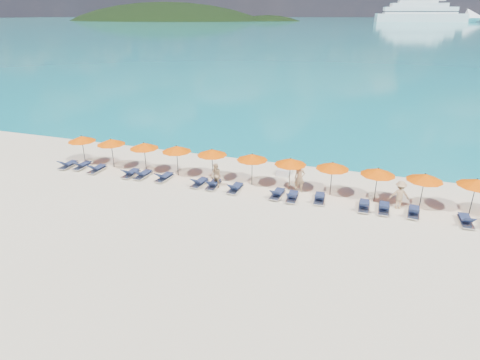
% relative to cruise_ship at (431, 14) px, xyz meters
% --- Properties ---
extents(ground, '(1400.00, 1400.00, 0.00)m').
position_rel_cruise_ship_xyz_m(ground, '(-56.94, -557.84, -9.20)').
color(ground, beige).
extents(sea, '(1600.00, 1300.00, 0.01)m').
position_rel_cruise_ship_xyz_m(sea, '(-56.94, 102.16, -9.20)').
color(sea, '#1FA9B2').
rests_on(sea, ground).
extents(headland_main, '(374.00, 242.00, 126.50)m').
position_rel_cruise_ship_xyz_m(headland_main, '(-356.94, -17.84, -47.20)').
color(headland_main, black).
rests_on(headland_main, ground).
extents(headland_small, '(162.00, 126.00, 85.50)m').
position_rel_cruise_ship_xyz_m(headland_small, '(-206.94, 2.16, -44.20)').
color(headland_small, black).
rests_on(headland_small, ground).
extents(cruise_ship, '(128.51, 44.75, 35.36)m').
position_rel_cruise_ship_xyz_m(cruise_ship, '(0.00, 0.00, 0.00)').
color(cruise_ship, white).
rests_on(cruise_ship, ground).
extents(jetski, '(0.97, 2.19, 0.76)m').
position_rel_cruise_ship_xyz_m(jetski, '(-55.13, -549.65, -8.89)').
color(jetski, silver).
rests_on(jetski, ground).
extents(beachgoer_a, '(0.80, 0.65, 1.91)m').
position_rel_cruise_ship_xyz_m(beachgoer_a, '(-53.56, -552.71, -8.25)').
color(beachgoer_a, tan).
rests_on(beachgoer_a, ground).
extents(beachgoer_b, '(0.93, 0.73, 1.67)m').
position_rel_cruise_ship_xyz_m(beachgoer_b, '(-58.99, -553.82, -8.37)').
color(beachgoer_b, tan).
rests_on(beachgoer_b, ground).
extents(beachgoer_c, '(1.21, 0.70, 1.76)m').
position_rel_cruise_ship_xyz_m(beachgoer_c, '(-47.42, -553.22, -8.32)').
color(beachgoer_c, tan).
rests_on(beachgoer_c, ground).
extents(umbrella_0, '(2.10, 2.10, 2.28)m').
position_rel_cruise_ship_xyz_m(umbrella_0, '(-70.45, -552.84, -7.18)').
color(umbrella_0, black).
rests_on(umbrella_0, ground).
extents(umbrella_1, '(2.10, 2.10, 2.28)m').
position_rel_cruise_ship_xyz_m(umbrella_1, '(-67.84, -552.78, -7.18)').
color(umbrella_1, black).
rests_on(umbrella_1, ground).
extents(umbrella_2, '(2.10, 2.10, 2.28)m').
position_rel_cruise_ship_xyz_m(umbrella_2, '(-65.00, -552.82, -7.18)').
color(umbrella_2, black).
rests_on(umbrella_2, ground).
extents(umbrella_3, '(2.10, 2.10, 2.28)m').
position_rel_cruise_ship_xyz_m(umbrella_3, '(-62.43, -552.70, -7.18)').
color(umbrella_3, black).
rests_on(umbrella_3, ground).
extents(umbrella_4, '(2.10, 2.10, 2.28)m').
position_rel_cruise_ship_xyz_m(umbrella_4, '(-59.77, -552.58, -7.18)').
color(umbrella_4, black).
rests_on(umbrella_4, ground).
extents(umbrella_5, '(2.10, 2.10, 2.28)m').
position_rel_cruise_ship_xyz_m(umbrella_5, '(-56.83, -552.64, -7.18)').
color(umbrella_5, black).
rests_on(umbrella_5, ground).
extents(umbrella_6, '(2.10, 2.10, 2.28)m').
position_rel_cruise_ship_xyz_m(umbrella_6, '(-54.22, -552.68, -7.18)').
color(umbrella_6, black).
rests_on(umbrella_6, ground).
extents(umbrella_7, '(2.10, 2.10, 2.28)m').
position_rel_cruise_ship_xyz_m(umbrella_7, '(-51.54, -552.57, -7.18)').
color(umbrella_7, black).
rests_on(umbrella_7, ground).
extents(umbrella_8, '(2.10, 2.10, 2.28)m').
position_rel_cruise_ship_xyz_m(umbrella_8, '(-48.80, -552.72, -7.18)').
color(umbrella_8, black).
rests_on(umbrella_8, ground).
extents(umbrella_9, '(2.10, 2.10, 2.28)m').
position_rel_cruise_ship_xyz_m(umbrella_9, '(-46.18, -552.77, -7.18)').
color(umbrella_9, black).
rests_on(umbrella_9, ground).
extents(umbrella_10, '(2.10, 2.10, 2.28)m').
position_rel_cruise_ship_xyz_m(umbrella_10, '(-43.45, -552.67, -7.18)').
color(umbrella_10, black).
rests_on(umbrella_10, ground).
extents(lounger_0, '(0.65, 1.71, 0.66)m').
position_rel_cruise_ship_xyz_m(lounger_0, '(-71.10, -554.01, -8.97)').
color(lounger_0, silver).
rests_on(lounger_0, ground).
extents(lounger_1, '(0.63, 1.71, 0.66)m').
position_rel_cruise_ship_xyz_m(lounger_1, '(-69.97, -553.79, -8.97)').
color(lounger_1, silver).
rests_on(lounger_1, ground).
extents(lounger_2, '(0.64, 1.71, 0.66)m').
position_rel_cruise_ship_xyz_m(lounger_2, '(-68.46, -554.03, -8.97)').
color(lounger_2, silver).
rests_on(lounger_2, ground).
extents(lounger_3, '(0.63, 1.70, 0.66)m').
position_rel_cruise_ship_xyz_m(lounger_3, '(-65.58, -553.99, -8.97)').
color(lounger_3, silver).
rests_on(lounger_3, ground).
extents(lounger_4, '(0.71, 1.73, 0.66)m').
position_rel_cruise_ship_xyz_m(lounger_4, '(-64.62, -553.92, -8.97)').
color(lounger_4, silver).
rests_on(lounger_4, ground).
extents(lounger_5, '(0.77, 1.75, 0.66)m').
position_rel_cruise_ship_xyz_m(lounger_5, '(-62.93, -553.86, -8.97)').
color(lounger_5, silver).
rests_on(lounger_5, ground).
extents(lounger_6, '(0.79, 1.75, 0.66)m').
position_rel_cruise_ship_xyz_m(lounger_6, '(-60.18, -553.94, -8.97)').
color(lounger_6, silver).
rests_on(lounger_6, ground).
extents(lounger_7, '(0.65, 1.71, 0.66)m').
position_rel_cruise_ship_xyz_m(lounger_7, '(-59.16, -553.94, -8.97)').
color(lounger_7, silver).
rests_on(lounger_7, ground).
extents(lounger_8, '(0.70, 1.73, 0.66)m').
position_rel_cruise_ship_xyz_m(lounger_8, '(-57.56, -554.04, -8.97)').
color(lounger_8, silver).
rests_on(lounger_8, ground).
extents(lounger_9, '(0.75, 1.74, 0.66)m').
position_rel_cruise_ship_xyz_m(lounger_9, '(-54.70, -554.03, -8.97)').
color(lounger_9, silver).
rests_on(lounger_9, ground).
extents(lounger_10, '(0.71, 1.73, 0.66)m').
position_rel_cruise_ship_xyz_m(lounger_10, '(-53.71, -554.13, -8.97)').
color(lounger_10, silver).
rests_on(lounger_10, ground).
extents(lounger_11, '(0.73, 1.74, 0.66)m').
position_rel_cruise_ship_xyz_m(lounger_11, '(-52.05, -553.82, -8.97)').
color(lounger_11, silver).
rests_on(lounger_11, ground).
extents(lounger_12, '(0.62, 1.70, 0.66)m').
position_rel_cruise_ship_xyz_m(lounger_12, '(-49.35, -554.01, -8.97)').
color(lounger_12, silver).
rests_on(lounger_12, ground).
extents(lounger_13, '(0.65, 1.71, 0.66)m').
position_rel_cruise_ship_xyz_m(lounger_13, '(-48.21, -553.98, -8.97)').
color(lounger_13, silver).
rests_on(lounger_13, ground).
extents(lounger_14, '(0.78, 1.75, 0.66)m').
position_rel_cruise_ship_xyz_m(lounger_14, '(-46.57, -553.91, -8.97)').
color(lounger_14, silver).
rests_on(lounger_14, ground).
extents(lounger_15, '(0.71, 1.73, 0.66)m').
position_rel_cruise_ship_xyz_m(lounger_15, '(-43.87, -554.09, -8.97)').
color(lounger_15, silver).
rests_on(lounger_15, ground).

